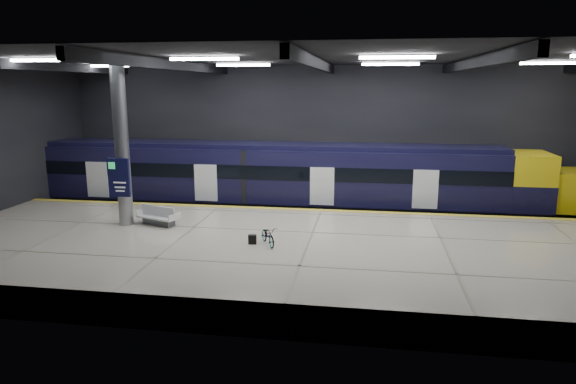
# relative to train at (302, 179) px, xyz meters

# --- Properties ---
(ground) EXTENTS (30.00, 30.00, 0.00)m
(ground) POSITION_rel_train_xyz_m (1.30, -5.50, -2.06)
(ground) COLOR black
(ground) RESTS_ON ground
(room_shell) EXTENTS (30.10, 16.10, 8.05)m
(room_shell) POSITION_rel_train_xyz_m (1.30, -5.49, 3.66)
(room_shell) COLOR black
(room_shell) RESTS_ON ground
(platform) EXTENTS (30.00, 11.00, 1.10)m
(platform) POSITION_rel_train_xyz_m (1.30, -8.00, -1.51)
(platform) COLOR #BFB3A2
(platform) RESTS_ON ground
(safety_strip) EXTENTS (30.00, 0.40, 0.01)m
(safety_strip) POSITION_rel_train_xyz_m (1.30, -2.75, -0.95)
(safety_strip) COLOR gold
(safety_strip) RESTS_ON platform
(rails) EXTENTS (30.00, 1.52, 0.16)m
(rails) POSITION_rel_train_xyz_m (1.30, 0.00, -1.98)
(rails) COLOR gray
(rails) RESTS_ON ground
(train) EXTENTS (29.40, 2.84, 3.79)m
(train) POSITION_rel_train_xyz_m (0.00, 0.00, 0.00)
(train) COLOR black
(train) RESTS_ON ground
(bench) EXTENTS (2.01, 1.36, 0.82)m
(bench) POSITION_rel_train_xyz_m (-5.30, -6.39, -0.67)
(bench) COLOR #595B60
(bench) RESTS_ON platform
(bicycle) EXTENTS (1.08, 1.43, 0.72)m
(bicycle) POSITION_rel_train_xyz_m (-0.16, -8.40, -0.60)
(bicycle) COLOR #99999E
(bicycle) RESTS_ON platform
(pannier_bag) EXTENTS (0.32, 0.22, 0.35)m
(pannier_bag) POSITION_rel_train_xyz_m (-0.76, -8.40, -0.78)
(pannier_bag) COLOR black
(pannier_bag) RESTS_ON platform
(info_column) EXTENTS (0.90, 0.78, 6.90)m
(info_column) POSITION_rel_train_xyz_m (-6.70, -6.52, 2.40)
(info_column) COLOR #9EA0A5
(info_column) RESTS_ON platform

